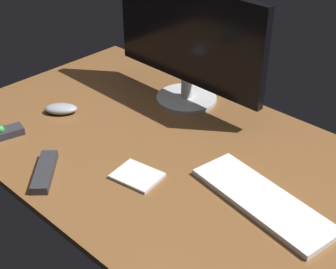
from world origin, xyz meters
TOP-DOWN VIEW (x-y plane):
  - desk at (0.00, 0.00)cm, footprint 140.00×84.00cm
  - monitor at (-15.28, 26.74)cm, footprint 60.43×20.92cm
  - keyboard at (35.27, -0.83)cm, footprint 41.37×19.66cm
  - computer_mouse at (-39.40, -8.60)cm, footprint 12.00×11.64cm
  - tv_remote at (-14.49, -32.14)cm, footprint 15.72×15.56cm
  - notepad at (4.48, -15.41)cm, footprint 13.87×11.70cm

SIDE VIEW (x-z plane):
  - desk at x=0.00cm, z-range 0.00..2.00cm
  - notepad at x=4.48cm, z-range 2.00..2.93cm
  - keyboard at x=35.27cm, z-range 2.00..3.65cm
  - tv_remote at x=-14.49cm, z-range 2.00..4.27cm
  - computer_mouse at x=-39.40cm, z-range 2.00..5.02cm
  - monitor at x=-15.28cm, z-range 3.50..43.37cm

